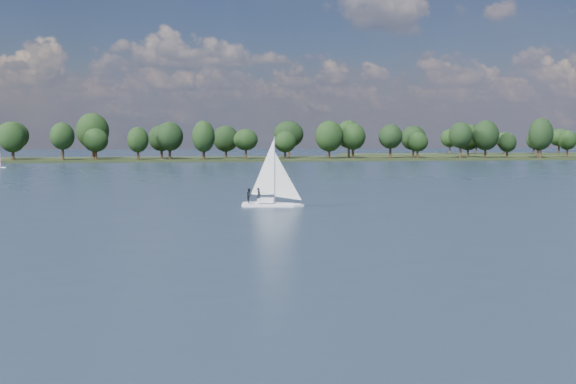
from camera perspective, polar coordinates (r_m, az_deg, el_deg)
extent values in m
plane|color=#233342|center=(127.61, 0.03, 1.20)|extent=(700.00, 700.00, 0.00)
cube|color=black|center=(238.83, -3.98, 2.88)|extent=(660.00, 40.00, 1.50)
cube|color=black|center=(337.42, 23.54, 3.05)|extent=(220.00, 30.00, 1.40)
cube|color=white|center=(75.72, -1.64, -1.30)|extent=(6.80, 3.06, 0.77)
cube|color=white|center=(75.64, -1.64, -0.72)|extent=(2.12, 1.51, 0.48)
cylinder|color=silver|center=(75.38, -1.64, 2.03)|extent=(0.12, 0.12, 7.73)
imported|color=black|center=(75.61, -2.64, -0.26)|extent=(0.45, 0.64, 1.67)
imported|color=black|center=(74.95, -3.46, -0.31)|extent=(0.67, 0.84, 1.67)
cube|color=white|center=(191.08, -24.18, 1.98)|extent=(2.96, 1.23, 0.47)
cylinder|color=silver|center=(190.99, -24.20, 2.68)|extent=(0.08, 0.08, 4.18)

